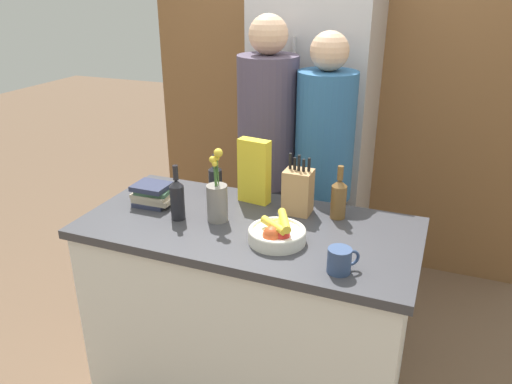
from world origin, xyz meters
The scene contains 15 objects.
ground_plane centered at (0.00, 0.00, 0.00)m, with size 14.00×14.00×0.00m, color brown.
kitchen_island centered at (0.00, 0.00, 0.47)m, with size 1.50×0.73×0.93m.
back_wall_wood centered at (0.00, 1.59, 1.30)m, with size 2.70×0.12×2.60m.
refrigerator centered at (-0.04, 1.23, 1.00)m, with size 0.72×0.63×2.00m.
fruit_bowl centered at (0.17, -0.11, 0.97)m, with size 0.24×0.24×0.11m.
knife_block centered at (0.17, 0.20, 1.04)m, with size 0.13×0.11×0.28m.
flower_vase centered at (-0.15, -0.01, 1.04)m, with size 0.09×0.09×0.34m.
cereal_box centered at (-0.07, 0.24, 1.09)m, with size 0.16×0.08×0.32m.
coffee_mug centered at (0.47, -0.24, 0.98)m, with size 0.11×0.10×0.10m.
book_stack centered at (-0.51, 0.03, 0.98)m, with size 0.20×0.16×0.10m.
bottle_oil centered at (-0.29, 0.26, 1.01)m, with size 0.07×0.07×0.21m.
bottle_vinegar centered at (0.35, 0.22, 1.03)m, with size 0.07×0.07×0.25m.
bottle_wine centered at (-0.32, -0.07, 1.03)m, with size 0.06×0.06×0.26m.
person_at_sink centered at (-0.16, 0.68, 1.01)m, with size 0.33×0.33×1.78m.
person_in_blue centered at (0.16, 0.68, 0.97)m, with size 0.32×0.32×1.71m.
Camera 1 is at (0.77, -1.84, 1.94)m, focal length 35.00 mm.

